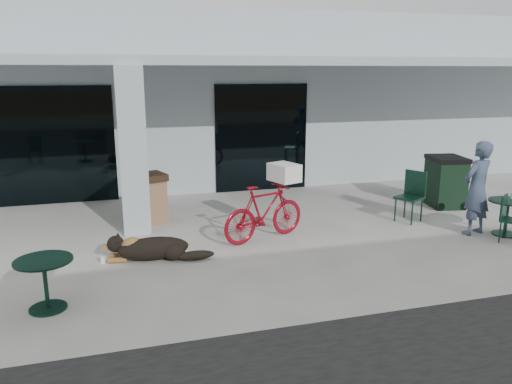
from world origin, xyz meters
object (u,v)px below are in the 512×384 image
object	(u,v)px
dog	(153,247)
cafe_table_near	(46,285)
bicycle	(264,212)
trash_receptacle	(150,199)
cafe_chair_far_b	(409,197)
person	(477,188)
wheeled_bin	(445,181)
cafe_table_far	(507,218)

from	to	relation	value
dog	cafe_table_near	world-z (taller)	cafe_table_near
bicycle	trash_receptacle	size ratio (longest dim) A/B	1.70
bicycle	cafe_chair_far_b	distance (m)	3.18
dog	cafe_table_near	size ratio (longest dim) A/B	1.81
person	wheeled_bin	size ratio (longest dim) A/B	1.55
dog	trash_receptacle	world-z (taller)	trash_receptacle
cafe_chair_far_b	dog	bearing A→B (deg)	-109.72
cafe_table_near	trash_receptacle	size ratio (longest dim) A/B	0.72
cafe_chair_far_b	person	world-z (taller)	person
person	trash_receptacle	xyz separation A→B (m)	(-5.83, 2.40, -0.38)
bicycle	wheeled_bin	size ratio (longest dim) A/B	1.51
bicycle	dog	xyz separation A→B (m)	(-2.04, -0.48, -0.30)
cafe_chair_far_b	wheeled_bin	xyz separation A→B (m)	(1.46, 0.83, 0.06)
cafe_table_far	wheeled_bin	size ratio (longest dim) A/B	0.62
dog	cafe_table_far	bearing A→B (deg)	6.12
wheeled_bin	cafe_table_far	bearing A→B (deg)	-84.01
cafe_chair_far_b	wheeled_bin	bearing A→B (deg)	91.84
cafe_table_near	person	size ratio (longest dim) A/B	0.41
trash_receptacle	person	bearing A→B (deg)	-22.37
dog	cafe_chair_far_b	bearing A→B (deg)	18.82
trash_receptacle	cafe_chair_far_b	bearing A→B (deg)	-14.89
cafe_table_far	trash_receptacle	distance (m)	6.91
dog	cafe_table_far	xyz separation A→B (m)	(6.50, -0.52, 0.11)
dog	cafe_table_far	distance (m)	6.53
cafe_table_far	person	bearing A→B (deg)	158.47
bicycle	cafe_table_far	bearing A→B (deg)	-122.24
cafe_table_far	cafe_chair_far_b	xyz separation A→B (m)	(-1.29, 1.26, 0.18)
cafe_table_far	person	world-z (taller)	person
cafe_chair_far_b	trash_receptacle	bearing A→B (deg)	-132.75
bicycle	cafe_table_near	xyz separation A→B (m)	(-3.51, -1.86, -0.18)
cafe_chair_far_b	cafe_table_near	bearing A→B (deg)	-100.21
cafe_table_far	person	xyz separation A→B (m)	(-0.56, 0.22, 0.55)
trash_receptacle	wheeled_bin	distance (m)	6.58
cafe_chair_far_b	wheeled_bin	distance (m)	1.69
cafe_table_near	trash_receptacle	bearing A→B (deg)	65.44
bicycle	cafe_table_near	bearing A→B (deg)	98.24
cafe_chair_far_b	trash_receptacle	xyz separation A→B (m)	(-5.09, 1.35, -0.01)
person	dog	bearing A→B (deg)	-19.56
person	cafe_table_near	bearing A→B (deg)	-8.37
bicycle	cafe_chair_far_b	world-z (taller)	bicycle
cafe_table_near	cafe_chair_far_b	distance (m)	7.02
person	cafe_chair_far_b	bearing A→B (deg)	-71.47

